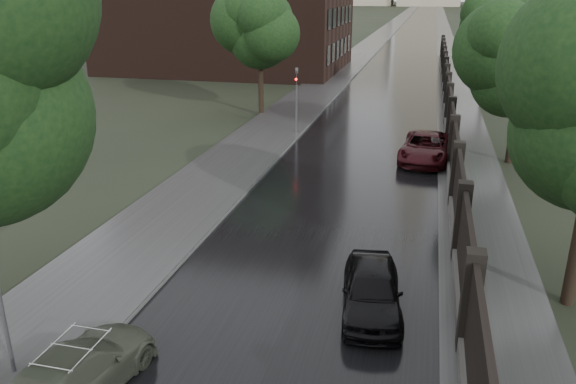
{
  "coord_description": "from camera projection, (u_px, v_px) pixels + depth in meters",
  "views": [
    {
      "loc": [
        3.2,
        -7.27,
        8.34
      ],
      "look_at": [
        -1.34,
        10.99,
        1.5
      ],
      "focal_mm": 35.0,
      "sensor_mm": 36.0,
      "label": 1
    }
  ],
  "objects": [
    {
      "name": "tree_right_c",
      "position": [
        490.0,
        35.0,
        43.29
      ],
      "size": [
        4.08,
        4.08,
        7.01
      ],
      "color": "black",
      "rests_on": "ground"
    },
    {
      "name": "road",
      "position": [
        424.0,
        15.0,
        183.48
      ],
      "size": [
        8.0,
        420.0,
        0.02
      ],
      "primitive_type": "cube",
      "color": "black",
      "rests_on": "ground"
    },
    {
      "name": "car_right_near",
      "position": [
        372.0,
        290.0,
        15.18
      ],
      "size": [
        2.06,
        4.08,
        1.33
      ],
      "primitive_type": "imported",
      "rotation": [
        0.0,
        0.0,
        0.13
      ],
      "color": "black",
      "rests_on": "ground"
    },
    {
      "name": "verge_right",
      "position": [
        441.0,
        15.0,
        182.22
      ],
      "size": [
        3.0,
        420.0,
        0.08
      ],
      "primitive_type": "cube",
      "color": "#2D2D2D",
      "rests_on": "ground"
    },
    {
      "name": "traffic_light",
      "position": [
        297.0,
        95.0,
        33.15
      ],
      "size": [
        0.16,
        0.32,
        4.0
      ],
      "color": "#59595E",
      "rests_on": "ground"
    },
    {
      "name": "fence_right",
      "position": [
        448.0,
        103.0,
        38.01
      ],
      "size": [
        0.45,
        75.72,
        2.7
      ],
      "color": "#383533",
      "rests_on": "ground"
    },
    {
      "name": "tree_left_far",
      "position": [
        260.0,
        37.0,
        37.59
      ],
      "size": [
        4.25,
        4.25,
        7.39
      ],
      "color": "black",
      "rests_on": "ground"
    },
    {
      "name": "tree_right_b",
      "position": [
        522.0,
        64.0,
        26.88
      ],
      "size": [
        4.08,
        4.08,
        7.01
      ],
      "color": "black",
      "rests_on": "ground"
    },
    {
      "name": "car_right_far",
      "position": [
        425.0,
        147.0,
        28.58
      ],
      "size": [
        2.76,
        5.27,
        1.42
      ],
      "primitive_type": "imported",
      "rotation": [
        0.0,
        0.0,
        -0.08
      ],
      "color": "black",
      "rests_on": "ground"
    },
    {
      "name": "sidewalk_left",
      "position": [
        405.0,
        15.0,
        184.82
      ],
      "size": [
        4.0,
        420.0,
        0.16
      ],
      "primitive_type": "cube",
      "color": "#2D2D2D",
      "rests_on": "ground"
    },
    {
      "name": "volga_sedan",
      "position": [
        76.0,
        373.0,
        11.98
      ],
      "size": [
        2.27,
        4.41,
        1.22
      ],
      "primitive_type": "imported",
      "rotation": [
        0.0,
        0.0,
        3.01
      ],
      "color": "#3E4436",
      "rests_on": "ground"
    }
  ]
}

